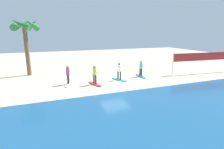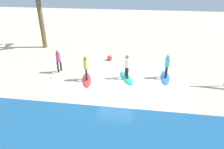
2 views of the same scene
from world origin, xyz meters
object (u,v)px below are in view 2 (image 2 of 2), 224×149
surfer_teal (127,65)px  beach_ball (110,58)px  surfer_white (58,59)px  surfboard_red (87,79)px  surfboard_teal (126,78)px  surfer_red (86,66)px  surfboard_white (60,72)px  surfer_blue (167,64)px  surfboard_blue (165,77)px

surfer_teal → beach_ball: bearing=-61.8°
surfer_teal → surfer_white: same height
surfboard_red → surfer_white: surfer_white is taller
surfboard_teal → surfer_red: (2.65, 0.62, 0.99)m
surfer_red → surfboard_white: surfer_red is taller
surfboard_red → surfboard_white: 2.40m
surfboard_teal → surfer_white: (4.88, -0.25, 0.99)m
surfer_teal → surfer_red: same height
surfboard_red → surfer_teal: bearing=87.0°
surfer_teal → surfboard_white: surfer_teal is taller
surfboard_white → beach_ball: size_ratio=4.81×
surfer_blue → surfer_white: size_ratio=1.00×
surfer_white → surfer_red: bearing=158.7°
surfer_teal → surfer_blue: bearing=-170.6°
surfer_teal → beach_ball: 3.52m
surfer_blue → surfer_red: same height
surfboard_red → beach_ball: size_ratio=4.81×
beach_ball → surfboard_white: bearing=40.3°
surfboard_teal → surfer_teal: 0.99m
surfboard_blue → beach_ball: size_ratio=4.81×
surfer_blue → beach_ball: size_ratio=3.76×
surfboard_red → surfer_red: (0.00, 0.00, 0.99)m
surfboard_red → surfer_red: size_ratio=1.28×
surfer_teal → surfboard_teal: bearing=90.0°
surfer_blue → surfboard_red: 5.52m
surfboard_teal → surfboard_white: bearing=-116.2°
surfboard_blue → surfer_white: size_ratio=1.28×
surfer_red → beach_ball: bearing=-105.9°
surfboard_blue → surfer_red: bearing=-75.8°
surfer_blue → surfboard_white: surfer_blue is taller
surfer_blue → surfer_white: 7.56m
surfboard_blue → surfer_blue: (0.00, 0.00, 0.99)m
beach_ball → surfboard_red: bearing=74.1°
surfer_blue → surfboard_red: size_ratio=0.78×
surfer_blue → surfer_white: bearing=1.5°
surfboard_white → beach_ball: (-3.27, -2.77, 0.17)m
surfboard_red → surfer_red: 0.99m
surfboard_white → surfboard_teal: bearing=104.2°
surfboard_teal → surfboard_blue: bearing=76.0°
surfboard_blue → surfboard_white: (7.56, 0.19, 0.00)m
surfer_white → surfer_blue: bearing=-178.5°
surfboard_blue → surfer_white: surfer_white is taller
surfer_teal → beach_ball: size_ratio=3.76×
surfer_blue → surfboard_red: surfer_blue is taller
surfboard_teal → surfer_white: surfer_white is taller
surfboard_teal → surfboard_white: size_ratio=1.00×
surfboard_blue → surfboard_red: 5.43m
surfer_blue → beach_ball: 5.07m
surfboard_blue → surfboard_white: size_ratio=1.00×
surfer_teal → surfboard_red: surfer_teal is taller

